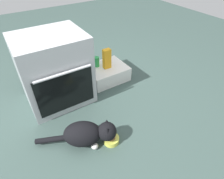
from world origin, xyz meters
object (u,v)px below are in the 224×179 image
(soda_can, at_px, (97,62))
(juice_carton, at_px, (107,59))
(food_bowl, at_px, (111,139))
(pantry_cabinet, at_px, (107,73))
(cat, at_px, (87,133))
(oven, at_px, (55,70))

(soda_can, xyz_separation_m, juice_carton, (0.09, -0.10, 0.06))
(food_bowl, relative_size, juice_carton, 0.57)
(pantry_cabinet, height_order, cat, cat)
(oven, xyz_separation_m, cat, (-0.00, -0.70, -0.24))
(pantry_cabinet, distance_m, juice_carton, 0.21)
(oven, height_order, pantry_cabinet, oven)
(juice_carton, bearing_deg, food_bowl, -119.09)
(pantry_cabinet, bearing_deg, oven, -176.24)
(cat, bearing_deg, juice_carton, 77.91)
(juice_carton, bearing_deg, soda_can, 132.45)
(oven, distance_m, juice_carton, 0.63)
(food_bowl, bearing_deg, cat, 151.13)
(oven, xyz_separation_m, food_bowl, (0.17, -0.80, -0.33))
(pantry_cabinet, relative_size, cat, 0.76)
(oven, relative_size, pantry_cabinet, 1.53)
(pantry_cabinet, bearing_deg, soda_can, 137.56)
(juice_carton, bearing_deg, oven, -177.55)
(pantry_cabinet, xyz_separation_m, juice_carton, (-0.00, -0.01, 0.21))
(pantry_cabinet, relative_size, juice_carton, 1.99)
(pantry_cabinet, xyz_separation_m, soda_can, (-0.09, 0.08, 0.15))
(cat, height_order, soda_can, soda_can)
(oven, xyz_separation_m, soda_can, (0.54, 0.12, -0.13))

